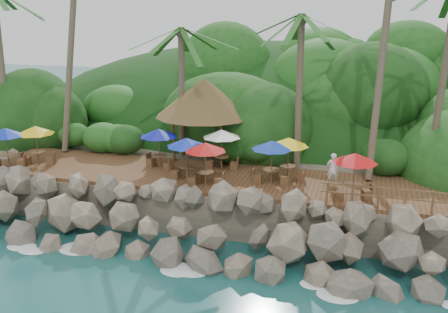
# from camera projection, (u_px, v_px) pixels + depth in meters

# --- Properties ---
(ground) EXTENTS (140.00, 140.00, 0.00)m
(ground) POSITION_uv_depth(u_px,v_px,m) (185.00, 272.00, 21.52)
(ground) COLOR #19514F
(ground) RESTS_ON ground
(land_base) EXTENTS (32.00, 25.20, 2.10)m
(land_base) POSITION_uv_depth(u_px,v_px,m) (263.00, 151.00, 36.01)
(land_base) COLOR gray
(land_base) RESTS_ON ground
(jungle_hill) EXTENTS (44.80, 28.00, 15.40)m
(jungle_hill) POSITION_uv_depth(u_px,v_px,m) (280.00, 140.00, 43.24)
(jungle_hill) COLOR #143811
(jungle_hill) RESTS_ON ground
(seawall) EXTENTS (29.00, 4.00, 2.30)m
(seawall) POSITION_uv_depth(u_px,v_px,m) (200.00, 228.00, 23.05)
(seawall) COLOR gray
(seawall) RESTS_ON ground
(terrace) EXTENTS (26.00, 5.00, 0.20)m
(terrace) POSITION_uv_depth(u_px,v_px,m) (224.00, 179.00, 26.45)
(terrace) COLOR brown
(terrace) RESTS_ON land_base
(jungle_foliage) EXTENTS (44.00, 16.00, 12.00)m
(jungle_foliage) POSITION_uv_depth(u_px,v_px,m) (259.00, 169.00, 35.38)
(jungle_foliage) COLOR #143811
(jungle_foliage) RESTS_ON ground
(foam_line) EXTENTS (25.20, 0.80, 0.06)m
(foam_line) POSITION_uv_depth(u_px,v_px,m) (188.00, 268.00, 21.79)
(foam_line) COLOR white
(foam_line) RESTS_ON ground
(palapa) EXTENTS (5.67, 5.67, 4.60)m
(palapa) POSITION_uv_depth(u_px,v_px,m) (204.00, 97.00, 29.28)
(palapa) COLOR brown
(palapa) RESTS_ON ground
(dining_clusters) EXTENTS (25.64, 4.86, 2.21)m
(dining_clusters) POSITION_uv_depth(u_px,v_px,m) (213.00, 144.00, 25.70)
(dining_clusters) COLOR brown
(dining_clusters) RESTS_ON terrace
(railing) EXTENTS (6.10, 0.10, 1.00)m
(railing) POSITION_uv_depth(u_px,v_px,m) (392.00, 197.00, 21.94)
(railing) COLOR brown
(railing) RESTS_ON terrace
(waiter) EXTENTS (0.68, 0.54, 1.61)m
(waiter) POSITION_uv_depth(u_px,v_px,m) (333.00, 169.00, 25.02)
(waiter) COLOR white
(waiter) RESTS_ON terrace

